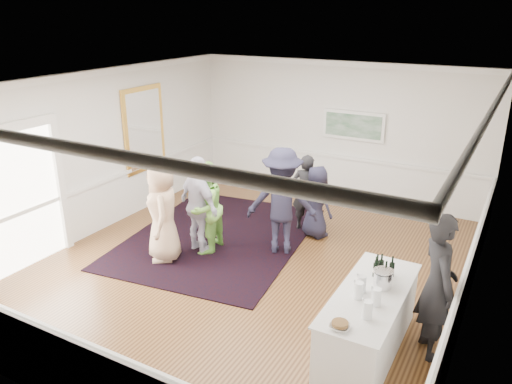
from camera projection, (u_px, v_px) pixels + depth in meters
The scene contains 23 objects.
floor at pixel (253, 264), 8.86m from camera, with size 8.00×8.00×0.00m, color brown.
ceiling at pixel (253, 82), 7.76m from camera, with size 7.00×8.00×0.02m, color white.
wall_left at pixel (100, 152), 9.90m from camera, with size 0.02×8.00×3.20m, color white.
wall_right at pixel (479, 220), 6.72m from camera, with size 0.02×8.00×3.20m, color white.
wall_back at pixel (337, 131), 11.59m from camera, with size 7.00×0.02×3.20m, color white.
wall_front at pixel (59, 291), 5.03m from camera, with size 7.00×0.02×3.20m, color white.
wainscoting at pixel (253, 239), 8.69m from camera, with size 7.00×8.00×1.00m, color white, non-canonical shape.
mirror at pixel (144, 129), 10.88m from camera, with size 0.05×1.25×1.85m.
doorway at pixel (19, 189), 8.38m from camera, with size 0.10×1.78×2.56m.
landscape_painting at pixel (353, 126), 11.31m from camera, with size 1.44×0.06×0.66m.
area_rug at pixel (218, 237), 9.90m from camera, with size 3.22×4.23×0.02m, color black.
serving_table at pixel (369, 321), 6.50m from camera, with size 0.82×2.15×0.87m.
bartender at pixel (437, 286), 6.30m from camera, with size 0.72×0.47×1.97m, color black.
guest_tan at pixel (163, 211), 8.77m from camera, with size 0.90×0.58×1.84m, color tan.
guest_green at pixel (205, 208), 9.08m from camera, with size 0.84×0.65×1.73m, color #7EC74F.
guest_lilac at pixel (199, 206), 9.03m from camera, with size 1.08×0.45×1.84m, color silver.
guest_dark_a at pixel (282, 201), 9.03m from camera, with size 1.29×0.74×1.99m, color #201F34.
guest_dark_b at pixel (306, 193), 9.99m from camera, with size 0.58×0.38×1.60m, color black.
guest_navy at pixel (317, 202), 9.74m from camera, with size 0.71×0.46×1.45m, color #201F34.
wine_bottles at pixel (382, 266), 6.69m from camera, with size 0.27×0.25×0.31m.
juice_pitchers at pixel (366, 294), 6.09m from camera, with size 0.37×0.65×0.24m.
ice_bucket at pixel (383, 279), 6.44m from camera, with size 0.26×0.26×0.24m, color silver.
nut_bowl at pixel (340, 325), 5.64m from camera, with size 0.24×0.24×0.08m.
Camera 1 is at (3.85, -6.86, 4.27)m, focal length 35.00 mm.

